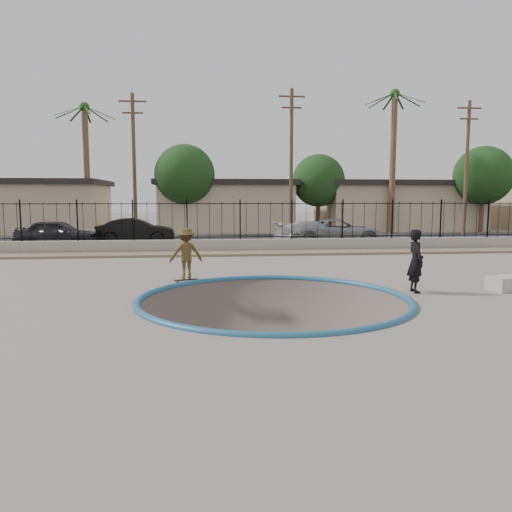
{
  "coord_description": "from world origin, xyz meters",
  "views": [
    {
      "loc": [
        -1.79,
        -13.37,
        2.6
      ],
      "look_at": [
        -0.14,
        2.0,
        0.77
      ],
      "focal_mm": 35.0,
      "sensor_mm": 36.0,
      "label": 1
    }
  ],
  "objects_px": {
    "videographer": "(416,261)",
    "car_c": "(314,232)",
    "car_b": "(136,231)",
    "skater": "(186,256)",
    "car_a": "(57,233)",
    "skateboard": "(186,280)",
    "car_d": "(339,231)"
  },
  "relations": [
    {
      "from": "videographer",
      "to": "car_c",
      "type": "height_order",
      "value": "videographer"
    },
    {
      "from": "car_b",
      "to": "car_c",
      "type": "bearing_deg",
      "value": -100.31
    },
    {
      "from": "skater",
      "to": "videographer",
      "type": "distance_m",
      "value": 6.76
    },
    {
      "from": "videographer",
      "to": "car_a",
      "type": "distance_m",
      "value": 19.16
    },
    {
      "from": "skateboard",
      "to": "videographer",
      "type": "relative_size",
      "value": 0.45
    },
    {
      "from": "car_c",
      "to": "car_d",
      "type": "relative_size",
      "value": 0.89
    },
    {
      "from": "skateboard",
      "to": "car_d",
      "type": "distance_m",
      "value": 13.91
    },
    {
      "from": "car_b",
      "to": "car_a",
      "type": "bearing_deg",
      "value": 111.86
    },
    {
      "from": "skateboard",
      "to": "car_b",
      "type": "xyz_separation_m",
      "value": [
        -3.19,
        12.97,
        0.68
      ]
    },
    {
      "from": "car_c",
      "to": "car_b",
      "type": "bearing_deg",
      "value": 76.52
    },
    {
      "from": "skateboard",
      "to": "car_d",
      "type": "xyz_separation_m",
      "value": [
        7.99,
        11.37,
        0.67
      ]
    },
    {
      "from": "skater",
      "to": "car_d",
      "type": "xyz_separation_m",
      "value": [
        7.99,
        11.37,
        -0.06
      ]
    },
    {
      "from": "skater",
      "to": "car_b",
      "type": "height_order",
      "value": "skater"
    },
    {
      "from": "videographer",
      "to": "car_a",
      "type": "xyz_separation_m",
      "value": [
        -13.28,
        13.81,
        -0.13
      ]
    },
    {
      "from": "car_d",
      "to": "skateboard",
      "type": "bearing_deg",
      "value": 150.87
    },
    {
      "from": "videographer",
      "to": "car_c",
      "type": "xyz_separation_m",
      "value": [
        0.31,
        13.81,
        -0.19
      ]
    },
    {
      "from": "car_b",
      "to": "car_c",
      "type": "xyz_separation_m",
      "value": [
        9.81,
        -1.6,
        -0.06
      ]
    },
    {
      "from": "skateboard",
      "to": "skater",
      "type": "bearing_deg",
      "value": -20.98
    },
    {
      "from": "car_a",
      "to": "car_c",
      "type": "bearing_deg",
      "value": -87.48
    },
    {
      "from": "videographer",
      "to": "car_a",
      "type": "bearing_deg",
      "value": 44.72
    },
    {
      "from": "car_a",
      "to": "car_c",
      "type": "xyz_separation_m",
      "value": [
        13.6,
        0.0,
        -0.06
      ]
    },
    {
      "from": "skater",
      "to": "car_a",
      "type": "height_order",
      "value": "skater"
    },
    {
      "from": "skater",
      "to": "car_a",
      "type": "distance_m",
      "value": 13.34
    },
    {
      "from": "car_a",
      "to": "car_b",
      "type": "distance_m",
      "value": 4.11
    },
    {
      "from": "skateboard",
      "to": "car_a",
      "type": "xyz_separation_m",
      "value": [
        -6.98,
        11.37,
        0.69
      ]
    },
    {
      "from": "car_d",
      "to": "videographer",
      "type": "bearing_deg",
      "value": 179.03
    },
    {
      "from": "videographer",
      "to": "car_d",
      "type": "xyz_separation_m",
      "value": [
        1.68,
        13.81,
        -0.14
      ]
    },
    {
      "from": "skateboard",
      "to": "car_c",
      "type": "relative_size",
      "value": 0.18
    },
    {
      "from": "car_d",
      "to": "car_a",
      "type": "bearing_deg",
      "value": 95.96
    },
    {
      "from": "videographer",
      "to": "car_d",
      "type": "height_order",
      "value": "videographer"
    },
    {
      "from": "videographer",
      "to": "car_b",
      "type": "distance_m",
      "value": 18.1
    },
    {
      "from": "car_d",
      "to": "skater",
      "type": "bearing_deg",
      "value": 150.87
    }
  ]
}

